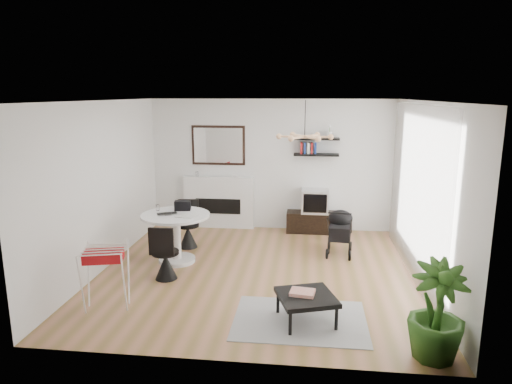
# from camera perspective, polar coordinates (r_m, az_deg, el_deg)

# --- Properties ---
(floor) EXTENTS (5.00, 5.00, 0.00)m
(floor) POSITION_cam_1_polar(r_m,az_deg,el_deg) (7.42, 0.20, -10.01)
(floor) COLOR olive
(floor) RESTS_ON ground
(ceiling) EXTENTS (5.00, 5.00, 0.00)m
(ceiling) POSITION_cam_1_polar(r_m,az_deg,el_deg) (6.86, 0.22, 11.34)
(ceiling) COLOR white
(ceiling) RESTS_ON wall_back
(wall_back) EXTENTS (5.00, 0.00, 5.00)m
(wall_back) POSITION_cam_1_polar(r_m,az_deg,el_deg) (9.47, 1.89, 3.37)
(wall_back) COLOR white
(wall_back) RESTS_ON floor
(wall_left) EXTENTS (0.00, 5.00, 5.00)m
(wall_left) POSITION_cam_1_polar(r_m,az_deg,el_deg) (7.70, -18.62, 0.68)
(wall_left) COLOR white
(wall_left) RESTS_ON floor
(wall_right) EXTENTS (0.00, 5.00, 5.00)m
(wall_right) POSITION_cam_1_polar(r_m,az_deg,el_deg) (7.19, 20.43, -0.24)
(wall_right) COLOR white
(wall_right) RESTS_ON floor
(sheer_curtain) EXTENTS (0.04, 3.60, 2.60)m
(sheer_curtain) POSITION_cam_1_polar(r_m,az_deg,el_deg) (7.36, 19.31, 0.11)
(sheer_curtain) COLOR white
(sheer_curtain) RESTS_ON wall_right
(fireplace) EXTENTS (1.50, 0.17, 2.16)m
(fireplace) POSITION_cam_1_polar(r_m,az_deg,el_deg) (9.67, -4.69, -0.49)
(fireplace) COLOR white
(fireplace) RESTS_ON floor
(shelf_lower) EXTENTS (0.90, 0.25, 0.04)m
(shelf_lower) POSITION_cam_1_polar(r_m,az_deg,el_deg) (9.27, 7.54, 4.65)
(shelf_lower) COLOR black
(shelf_lower) RESTS_ON wall_back
(shelf_upper) EXTENTS (0.90, 0.25, 0.04)m
(shelf_upper) POSITION_cam_1_polar(r_m,az_deg,el_deg) (9.24, 7.59, 6.62)
(shelf_upper) COLOR black
(shelf_upper) RESTS_ON wall_back
(pendant_lamp) EXTENTS (0.90, 0.90, 0.10)m
(pendant_lamp) POSITION_cam_1_polar(r_m,az_deg,el_deg) (7.15, 6.11, 6.90)
(pendant_lamp) COLOR tan
(pendant_lamp) RESTS_ON ceiling
(tv_console) EXTENTS (1.14, 0.40, 0.43)m
(tv_console) POSITION_cam_1_polar(r_m,az_deg,el_deg) (9.48, 7.31, -3.75)
(tv_console) COLOR black
(tv_console) RESTS_ON floor
(crt_tv) EXTENTS (0.55, 0.48, 0.48)m
(crt_tv) POSITION_cam_1_polar(r_m,az_deg,el_deg) (9.36, 7.37, -1.11)
(crt_tv) COLOR silver
(crt_tv) RESTS_ON tv_console
(dining_table) EXTENTS (1.15, 1.15, 0.84)m
(dining_table) POSITION_cam_1_polar(r_m,az_deg,el_deg) (7.80, -9.96, -4.76)
(dining_table) COLOR white
(dining_table) RESTS_ON floor
(laptop) EXTENTS (0.38, 0.33, 0.03)m
(laptop) POSITION_cam_1_polar(r_m,az_deg,el_deg) (7.68, -11.01, -2.76)
(laptop) COLOR black
(laptop) RESTS_ON dining_table
(black_bag) EXTENTS (0.29, 0.20, 0.16)m
(black_bag) POSITION_cam_1_polar(r_m,az_deg,el_deg) (7.94, -9.16, -1.68)
(black_bag) COLOR black
(black_bag) RESTS_ON dining_table
(newspaper) EXTENTS (0.38, 0.34, 0.01)m
(newspaper) POSITION_cam_1_polar(r_m,az_deg,el_deg) (7.56, -8.68, -2.97)
(newspaper) COLOR silver
(newspaper) RESTS_ON dining_table
(drinking_glass) EXTENTS (0.06, 0.06, 0.10)m
(drinking_glass) POSITION_cam_1_polar(r_m,az_deg,el_deg) (8.00, -12.19, -1.92)
(drinking_glass) COLOR white
(drinking_glass) RESTS_ON dining_table
(chair_far) EXTENTS (0.42, 0.44, 0.87)m
(chair_far) POSITION_cam_1_polar(r_m,az_deg,el_deg) (8.59, -8.48, -5.05)
(chair_far) COLOR black
(chair_far) RESTS_ON floor
(chair_near) EXTENTS (0.42, 0.42, 0.87)m
(chair_near) POSITION_cam_1_polar(r_m,az_deg,el_deg) (7.20, -11.25, -8.59)
(chair_near) COLOR black
(chair_near) RESTS_ON floor
(drying_rack) EXTENTS (0.68, 0.65, 0.85)m
(drying_rack) POSITION_cam_1_polar(r_m,az_deg,el_deg) (6.40, -18.27, -10.07)
(drying_rack) COLOR white
(drying_rack) RESTS_ON floor
(stroller) EXTENTS (0.51, 0.74, 0.87)m
(stroller) POSITION_cam_1_polar(r_m,az_deg,el_deg) (8.26, 10.43, -5.13)
(stroller) COLOR black
(stroller) RESTS_ON floor
(rug) EXTENTS (1.66, 1.20, 0.01)m
(rug) POSITION_cam_1_polar(r_m,az_deg,el_deg) (6.00, 5.50, -15.65)
(rug) COLOR #959595
(rug) RESTS_ON floor
(coffee_table) EXTENTS (0.85, 0.85, 0.35)m
(coffee_table) POSITION_cam_1_polar(r_m,az_deg,el_deg) (5.85, 6.32, -13.03)
(coffee_table) COLOR black
(coffee_table) RESTS_ON rug
(magazines) EXTENTS (0.33, 0.28, 0.04)m
(magazines) POSITION_cam_1_polar(r_m,az_deg,el_deg) (5.84, 5.82, -12.39)
(magazines) COLOR #DB4D36
(magazines) RESTS_ON coffee_table
(potted_plant) EXTENTS (0.69, 0.69, 1.09)m
(potted_plant) POSITION_cam_1_polar(r_m,az_deg,el_deg) (5.35, 21.67, -13.70)
(potted_plant) COLOR #285317
(potted_plant) RESTS_ON floor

